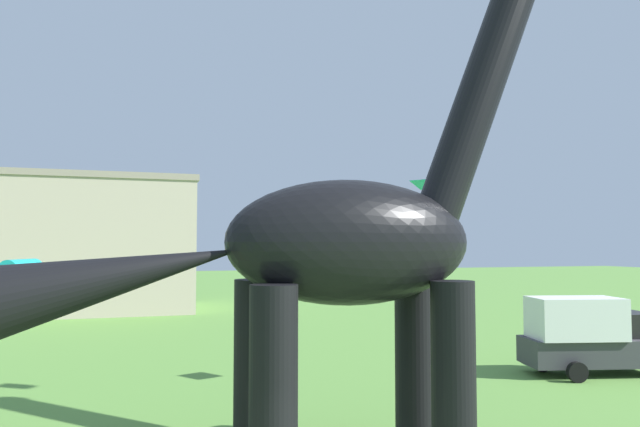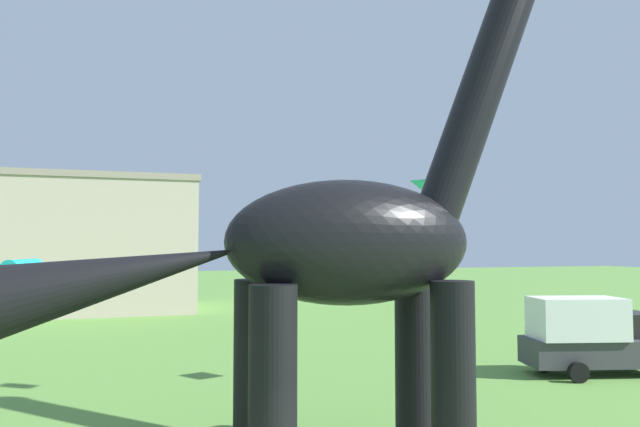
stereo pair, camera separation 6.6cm
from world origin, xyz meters
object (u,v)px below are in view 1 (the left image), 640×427
object	(u,v)px
kite_mid_center	(431,184)
parked_box_truck	(589,334)
dinosaur_sculpture	(349,242)
kite_far_left	(14,268)

from	to	relation	value
kite_mid_center	parked_box_truck	bearing A→B (deg)	3.32
kite_mid_center	dinosaur_sculpture	bearing A→B (deg)	-131.79
parked_box_truck	kite_mid_center	xyz separation A→B (m)	(-7.56, -0.44, 6.02)
parked_box_truck	kite_mid_center	size ratio (longest dim) A/B	3.62
dinosaur_sculpture	kite_far_left	bearing A→B (deg)	132.40
parked_box_truck	kite_mid_center	world-z (taller)	kite_mid_center
dinosaur_sculpture	parked_box_truck	bearing A→B (deg)	29.74
kite_far_left	kite_mid_center	size ratio (longest dim) A/B	1.49
dinosaur_sculpture	parked_box_truck	xyz separation A→B (m)	(13.23, 6.79, -3.77)
parked_box_truck	kite_far_left	world-z (taller)	kite_far_left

